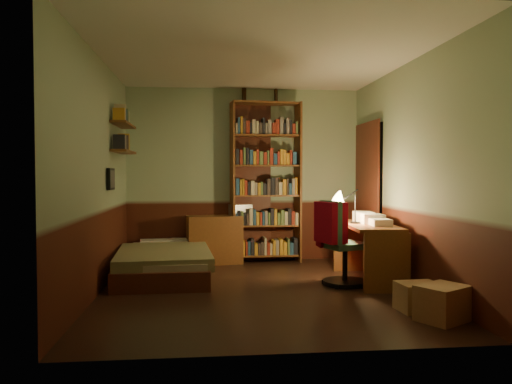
{
  "coord_description": "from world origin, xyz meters",
  "views": [
    {
      "loc": [
        -0.61,
        -5.54,
        1.3
      ],
      "look_at": [
        0.0,
        0.25,
        1.1
      ],
      "focal_mm": 35.0,
      "sensor_mm": 36.0,
      "label": 1
    }
  ],
  "objects": [
    {
      "name": "paper_stack",
      "position": [
        1.5,
        0.45,
        0.76
      ],
      "size": [
        0.2,
        0.28,
        0.11
      ],
      "primitive_type": "cube",
      "rotation": [
        0.0,
        0.0,
        0.01
      ],
      "color": "silver",
      "rests_on": "desk"
    },
    {
      "name": "mini_stereo",
      "position": [
        -0.06,
        1.89,
        0.78
      ],
      "size": [
        0.35,
        0.31,
        0.16
      ],
      "primitive_type": "cube",
      "rotation": [
        0.0,
        0.0,
        0.36
      ],
      "color": "#B2B2B7",
      "rests_on": "dresser"
    },
    {
      "name": "wall_shelf_upper",
      "position": [
        -1.64,
        1.1,
        1.95
      ],
      "size": [
        0.2,
        0.9,
        0.03
      ],
      "primitive_type": "cube",
      "color": "brown",
      "rests_on": "wall_left"
    },
    {
      "name": "wall_right",
      "position": [
        1.76,
        0.0,
        1.3
      ],
      "size": [
        0.02,
        4.0,
        2.6
      ],
      "primitive_type": "cube",
      "color": "#99B18C",
      "rests_on": "ground"
    },
    {
      "name": "framed_picture",
      "position": [
        -1.72,
        0.6,
        1.25
      ],
      "size": [
        0.04,
        0.32,
        0.26
      ],
      "primitive_type": "cube",
      "color": "black",
      "rests_on": "wall_left"
    },
    {
      "name": "wall_shelf_lower",
      "position": [
        -1.64,
        1.1,
        1.6
      ],
      "size": [
        0.2,
        0.9,
        0.03
      ],
      "primitive_type": "cube",
      "color": "brown",
      "rests_on": "wall_left"
    },
    {
      "name": "cardboard_box_b",
      "position": [
        1.43,
        -1.0,
        0.13
      ],
      "size": [
        0.4,
        0.34,
        0.27
      ],
      "primitive_type": "cube",
      "rotation": [
        0.0,
        0.0,
        0.08
      ],
      "color": "#997248",
      "rests_on": "ground"
    },
    {
      "name": "red_jacket",
      "position": [
        0.78,
        -0.07,
        1.32
      ],
      "size": [
        0.31,
        0.44,
        0.47
      ],
      "primitive_type": "cube",
      "rotation": [
        0.0,
        0.0,
        0.24
      ],
      "color": "#A0081F",
      "rests_on": "office_chair"
    },
    {
      "name": "desk_lamp",
      "position": [
        1.25,
        0.43,
        1.01
      ],
      "size": [
        0.24,
        0.24,
        0.62
      ],
      "primitive_type": "cone",
      "rotation": [
        0.0,
        0.0,
        -0.43
      ],
      "color": "black",
      "rests_on": "desk"
    },
    {
      "name": "ceiling",
      "position": [
        0.0,
        0.0,
        2.61
      ],
      "size": [
        3.5,
        4.0,
        0.02
      ],
      "primitive_type": "cube",
      "color": "silver",
      "rests_on": "wall_back"
    },
    {
      "name": "desk",
      "position": [
        1.39,
        0.35,
        0.35
      ],
      "size": [
        0.62,
        1.34,
        0.7
      ],
      "primitive_type": "cube",
      "rotation": [
        0.0,
        0.0,
        -0.06
      ],
      "color": "brown",
      "rests_on": "ground"
    },
    {
      "name": "cardboard_box_a",
      "position": [
        1.51,
        -1.34,
        0.16
      ],
      "size": [
        0.54,
        0.51,
        0.32
      ],
      "primitive_type": "cube",
      "rotation": [
        0.0,
        0.0,
        0.53
      ],
      "color": "#997248",
      "rests_on": "ground"
    },
    {
      "name": "wall_front",
      "position": [
        0.0,
        -2.01,
        1.3
      ],
      "size": [
        3.5,
        0.02,
        2.6
      ],
      "primitive_type": "cube",
      "color": "#99B18C",
      "rests_on": "ground"
    },
    {
      "name": "bottle_right",
      "position": [
        0.48,
        1.96,
        2.48
      ],
      "size": [
        0.06,
        0.06,
        0.21
      ],
      "primitive_type": "cylinder",
      "rotation": [
        0.0,
        0.0,
        -0.08
      ],
      "color": "black",
      "rests_on": "bookshelf"
    },
    {
      "name": "wall_left",
      "position": [
        -1.76,
        0.0,
        1.3
      ],
      "size": [
        0.02,
        4.0,
        2.6
      ],
      "primitive_type": "cube",
      "color": "#99B18C",
      "rests_on": "ground"
    },
    {
      "name": "wall_back",
      "position": [
        0.0,
        2.01,
        1.3
      ],
      "size": [
        3.5,
        0.02,
        2.6
      ],
      "primitive_type": "cube",
      "color": "#99B18C",
      "rests_on": "ground"
    },
    {
      "name": "bed",
      "position": [
        -1.11,
        0.97,
        0.3
      ],
      "size": [
        1.12,
        2.05,
        0.6
      ],
      "primitive_type": "cube",
      "rotation": [
        0.0,
        0.0,
        0.02
      ],
      "color": "#677D49",
      "rests_on": "ground"
    },
    {
      "name": "doorway",
      "position": [
        1.72,
        1.3,
        1.0
      ],
      "size": [
        0.06,
        0.9,
        2.0
      ],
      "primitive_type": "cube",
      "color": "black",
      "rests_on": "ground"
    },
    {
      "name": "dresser",
      "position": [
        -0.46,
        1.77,
        0.35
      ],
      "size": [
        0.83,
        0.5,
        0.7
      ],
      "primitive_type": "cube",
      "rotation": [
        0.0,
        0.0,
        0.14
      ],
      "color": "brown",
      "rests_on": "ground"
    },
    {
      "name": "floor",
      "position": [
        0.0,
        0.0,
        -0.01
      ],
      "size": [
        3.5,
        4.0,
        0.02
      ],
      "primitive_type": "cube",
      "color": "black",
      "rests_on": "ground"
    },
    {
      "name": "office_chair",
      "position": [
        1.05,
        0.17,
        0.54
      ],
      "size": [
        0.66,
        0.61,
        1.08
      ],
      "primitive_type": "cube",
      "rotation": [
        0.0,
        0.0,
        0.3
      ],
      "color": "#315B41",
      "rests_on": "ground"
    },
    {
      "name": "door_trim",
      "position": [
        1.69,
        1.3,
        1.0
      ],
      "size": [
        0.02,
        0.98,
        2.08
      ],
      "primitive_type": "cube",
      "color": "#471D12",
      "rests_on": "ground"
    },
    {
      "name": "bottle_left",
      "position": [
        0.0,
        1.96,
        2.5
      ],
      "size": [
        0.09,
        0.09,
        0.25
      ],
      "primitive_type": "cylinder",
      "rotation": [
        0.0,
        0.0,
        -0.41
      ],
      "color": "black",
      "rests_on": "bookshelf"
    },
    {
      "name": "bookshelf",
      "position": [
        0.31,
        1.85,
        1.19
      ],
      "size": [
        1.05,
        0.43,
        2.38
      ],
      "primitive_type": "cube",
      "rotation": [
        0.0,
        0.0,
        0.12
      ],
      "color": "brown",
      "rests_on": "ground"
    }
  ]
}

